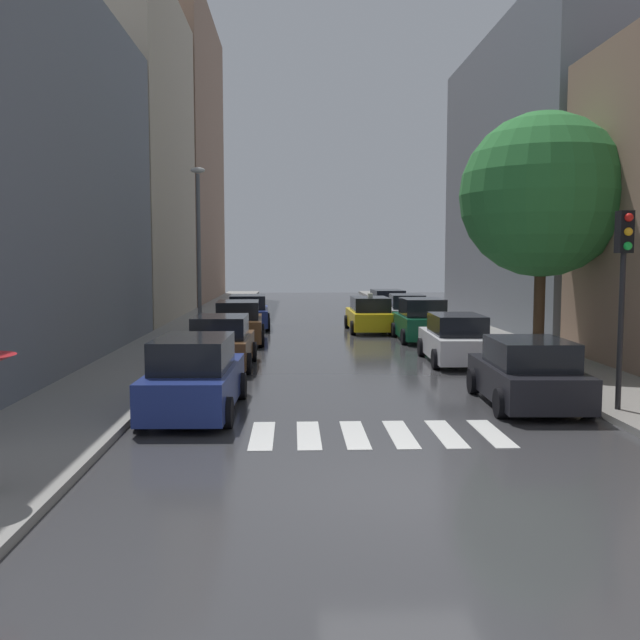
{
  "coord_description": "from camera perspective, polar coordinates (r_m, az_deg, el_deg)",
  "views": [
    {
      "loc": [
        -1.66,
        -9.95,
        3.44
      ],
      "look_at": [
        -0.55,
        17.92,
        0.97
      ],
      "focal_mm": 39.2,
      "sensor_mm": 36.0,
      "label": 1
    }
  ],
  "objects": [
    {
      "name": "parked_car_right_nearest",
      "position": [
        17.06,
        16.57,
        -4.25
      ],
      "size": [
        2.25,
        4.2,
        1.58
      ],
      "rotation": [
        0.0,
        0.0,
        1.53
      ],
      "color": "black",
      "rests_on": "ground"
    },
    {
      "name": "building_right_mid",
      "position": [
        37.1,
        18.01,
        10.68
      ],
      "size": [
        6.0,
        18.52,
        14.45
      ],
      "primitive_type": "cube",
      "color": "slate",
      "rests_on": "ground"
    },
    {
      "name": "lamp_post_left",
      "position": [
        29.68,
        -9.87,
        6.46
      ],
      "size": [
        0.6,
        0.28,
        7.03
      ],
      "color": "#595B60",
      "rests_on": "sidewalk_left"
    },
    {
      "name": "parked_car_left_fourth",
      "position": [
        34.43,
        -5.89,
        0.6
      ],
      "size": [
        2.28,
        4.55,
        1.65
      ],
      "rotation": [
        0.0,
        0.0,
        1.61
      ],
      "color": "navy",
      "rests_on": "ground"
    },
    {
      "name": "building_left_far",
      "position": [
        58.03,
        -11.81,
        12.78
      ],
      "size": [
        6.0,
        19.0,
        22.66
      ],
      "primitive_type": "cube",
      "color": "#8C6B56",
      "rests_on": "ground"
    },
    {
      "name": "parked_car_left_third",
      "position": [
        28.53,
        -6.68,
        -0.27
      ],
      "size": [
        2.24,
        4.36,
        1.72
      ],
      "rotation": [
        0.0,
        0.0,
        1.61
      ],
      "color": "brown",
      "rests_on": "ground"
    },
    {
      "name": "parked_car_left_nearest",
      "position": [
        15.8,
        -10.18,
        -4.63
      ],
      "size": [
        2.07,
        4.55,
        1.72
      ],
      "rotation": [
        0.0,
        0.0,
        1.55
      ],
      "color": "navy",
      "rests_on": "ground"
    },
    {
      "name": "street_tree_right",
      "position": [
        23.86,
        17.69,
        9.67
      ],
      "size": [
        5.27,
        5.27,
        7.94
      ],
      "color": "#513823",
      "rests_on": "sidewalk_right"
    },
    {
      "name": "crosswalk_stripes",
      "position": [
        13.87,
        4.72,
        -9.29
      ],
      "size": [
        4.95,
        2.2,
        0.01
      ],
      "color": "silver",
      "rests_on": "ground"
    },
    {
      "name": "taxi_midroad",
      "position": [
        32.94,
        4.07,
        0.4
      ],
      "size": [
        2.12,
        4.63,
        1.81
      ],
      "rotation": [
        0.0,
        0.0,
        1.58
      ],
      "color": "yellow",
      "rests_on": "ground"
    },
    {
      "name": "sidewalk_left",
      "position": [
        34.46,
        -10.34,
        -0.62
      ],
      "size": [
        3.0,
        72.0,
        0.15
      ],
      "primitive_type": "cube",
      "color": "gray",
      "rests_on": "ground"
    },
    {
      "name": "building_left_mid",
      "position": [
        40.79,
        -15.88,
        12.59
      ],
      "size": [
        6.0,
        14.4,
        17.83
      ],
      "primitive_type": "cube",
      "color": "#B2A38C",
      "rests_on": "ground"
    },
    {
      "name": "parked_car_right_second",
      "position": [
        23.47,
        11.01,
        -1.6
      ],
      "size": [
        2.11,
        4.49,
        1.61
      ],
      "rotation": [
        0.0,
        0.0,
        1.54
      ],
      "color": "silver",
      "rests_on": "ground"
    },
    {
      "name": "ground_plane",
      "position": [
        34.17,
        0.52,
        -0.74
      ],
      "size": [
        28.0,
        72.0,
        0.04
      ],
      "primitive_type": "cube",
      "color": "#363639"
    },
    {
      "name": "parked_car_right_fourth",
      "position": [
        34.76,
        7.06,
        0.64
      ],
      "size": [
        2.16,
        4.19,
        1.67
      ],
      "rotation": [
        0.0,
        0.0,
        1.52
      ],
      "color": "#B2B7BF",
      "rests_on": "ground"
    },
    {
      "name": "parked_car_left_second",
      "position": [
        22.17,
        -8.07,
        -1.9
      ],
      "size": [
        2.07,
        4.09,
        1.65
      ],
      "rotation": [
        0.0,
        0.0,
        1.56
      ],
      "color": "brown",
      "rests_on": "ground"
    },
    {
      "name": "parked_car_right_third",
      "position": [
        29.37,
        8.27,
        -0.09
      ],
      "size": [
        2.08,
        4.01,
        1.78
      ],
      "rotation": [
        0.0,
        0.0,
        1.58
      ],
      "color": "#0C4C2D",
      "rests_on": "ground"
    },
    {
      "name": "traffic_light_right_corner",
      "position": [
        16.36,
        23.54,
        4.11
      ],
      "size": [
        0.3,
        0.42,
        4.3
      ],
      "color": "black",
      "rests_on": "sidewalk_right"
    },
    {
      "name": "parked_car_right_fifth",
      "position": [
        41.05,
        5.48,
        1.3
      ],
      "size": [
        2.27,
        4.69,
        1.6
      ],
      "rotation": [
        0.0,
        0.0,
        1.61
      ],
      "color": "navy",
      "rests_on": "ground"
    },
    {
      "name": "sidewalk_right",
      "position": [
        35.08,
        11.19,
        -0.53
      ],
      "size": [
        3.0,
        72.0,
        0.15
      ],
      "primitive_type": "cube",
      "color": "gray",
      "rests_on": "ground"
    }
  ]
}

